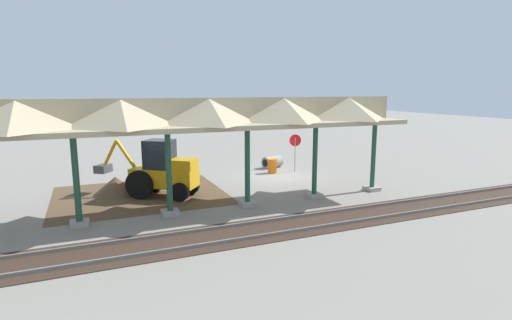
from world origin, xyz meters
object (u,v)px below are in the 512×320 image
Objects in this scene: stop_sign at (295,145)px; traffic_barrel at (272,166)px; concrete_pipe at (272,162)px; backhoe at (161,171)px.

stop_sign reaches higher than traffic_barrel.
backhoe is at bearing 28.79° from concrete_pipe.
backhoe is 8.02m from traffic_barrel.
backhoe reaches higher than traffic_barrel.
backhoe is 5.47× the size of traffic_barrel.
concrete_pipe is 1.65× the size of traffic_barrel.
traffic_barrel reaches higher than concrete_pipe.
backhoe reaches higher than concrete_pipe.
stop_sign is 9.38m from backhoe.
stop_sign is 1.63× the size of concrete_pipe.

